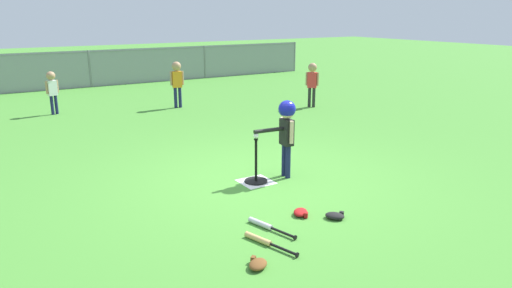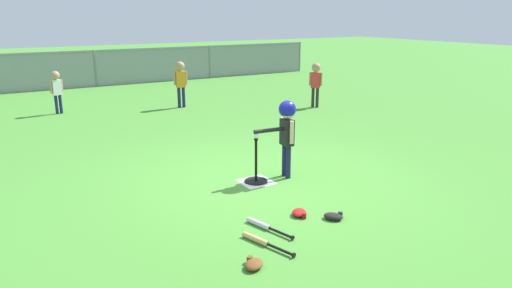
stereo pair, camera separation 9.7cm
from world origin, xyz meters
name	(u,v)px [view 2 (the right image)]	position (x,y,z in m)	size (l,w,h in m)	color
ground_plane	(262,180)	(0.00, 0.00, 0.00)	(60.00, 60.00, 0.00)	#478C33
home_plate	(256,182)	(-0.11, -0.01, 0.00)	(0.44, 0.44, 0.01)	white
batting_tee	(256,175)	(-0.11, -0.01, 0.10)	(0.32, 0.32, 0.63)	black
baseball_on_tee	(256,136)	(-0.11, -0.01, 0.66)	(0.07, 0.07, 0.07)	white
batter_child	(286,123)	(0.36, -0.05, 0.79)	(0.63, 0.32, 1.11)	#191E4C
fielder_near_left	(181,78)	(1.04, 5.52, 0.73)	(0.33, 0.22, 1.13)	#191E4C
fielder_near_right	(56,86)	(-1.71, 6.28, 0.64)	(0.29, 0.20, 0.99)	#191E4C
fielder_deep_left	(316,79)	(3.90, 3.81, 0.71)	(0.24, 0.25, 1.10)	#262626
spare_bat_silver	(263,225)	(-0.79, -1.29, 0.03)	(0.22, 0.65, 0.06)	silver
spare_bat_wood	(261,241)	(-1.00, -1.59, 0.03)	(0.25, 0.66, 0.06)	#DBB266
glove_by_plate	(334,216)	(0.02, -1.51, 0.04)	(0.26, 0.27, 0.07)	black
glove_near_bats	(299,213)	(-0.25, -1.23, 0.04)	(0.27, 0.27, 0.07)	#B21919
glove_tossed_aside	(254,264)	(-1.30, -1.95, 0.04)	(0.27, 0.26, 0.07)	brown
outfield_fence	(95,67)	(0.00, 10.10, 0.62)	(16.06, 0.06, 1.15)	slate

